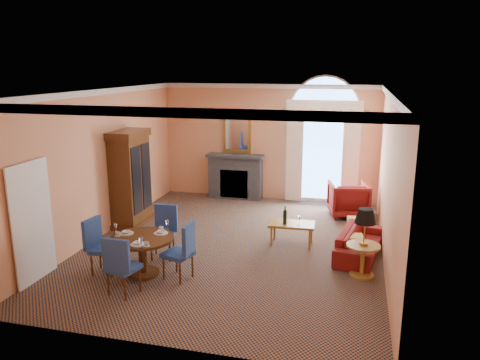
% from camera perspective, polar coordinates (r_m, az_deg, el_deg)
% --- Properties ---
extents(ground, '(7.50, 7.50, 0.00)m').
position_cam_1_polar(ground, '(9.93, -0.71, -7.97)').
color(ground, '#13223D').
rests_on(ground, ground).
extents(room_envelope, '(6.04, 7.52, 3.45)m').
position_cam_1_polar(room_envelope, '(9.95, 0.09, 7.02)').
color(room_envelope, '#F0A072').
rests_on(room_envelope, ground).
extents(armoire, '(0.64, 1.14, 2.24)m').
position_cam_1_polar(armoire, '(11.24, -13.24, 0.03)').
color(armoire, '#3F220E').
rests_on(armoire, ground).
extents(dining_table, '(1.14, 1.14, 0.92)m').
position_cam_1_polar(dining_table, '(8.61, -11.81, -8.00)').
color(dining_table, '#3F220E').
rests_on(dining_table, ground).
extents(dining_chair_north, '(0.54, 0.54, 1.03)m').
position_cam_1_polar(dining_chair_north, '(9.34, -9.22, -5.75)').
color(dining_chair_north, navy).
rests_on(dining_chair_north, ground).
extents(dining_chair_south, '(0.56, 0.56, 1.03)m').
position_cam_1_polar(dining_chair_south, '(7.89, -14.42, -9.76)').
color(dining_chair_south, navy).
rests_on(dining_chair_south, ground).
extents(dining_chair_east, '(0.57, 0.57, 1.03)m').
position_cam_1_polar(dining_chair_east, '(8.30, -6.97, -8.20)').
color(dining_chair_east, navy).
rests_on(dining_chair_east, ground).
extents(dining_chair_west, '(0.53, 0.52, 1.03)m').
position_cam_1_polar(dining_chair_west, '(8.87, -16.85, -7.26)').
color(dining_chair_west, navy).
rests_on(dining_chair_west, ground).
extents(sofa, '(1.00, 1.89, 0.53)m').
position_cam_1_polar(sofa, '(9.65, 14.38, -7.42)').
color(sofa, maroon).
rests_on(sofa, ground).
extents(armchair, '(1.11, 1.13, 0.86)m').
position_cam_1_polar(armchair, '(12.01, 13.06, -2.28)').
color(armchair, maroon).
rests_on(armchair, ground).
extents(coffee_table, '(0.97, 0.57, 0.86)m').
position_cam_1_polar(coffee_table, '(9.87, 6.27, -5.42)').
color(coffee_table, '#AC7F33').
rests_on(coffee_table, ground).
extents(side_table, '(0.60, 0.60, 1.23)m').
position_cam_1_polar(side_table, '(8.57, 14.91, -6.40)').
color(side_table, '#AC7F33').
rests_on(side_table, ground).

